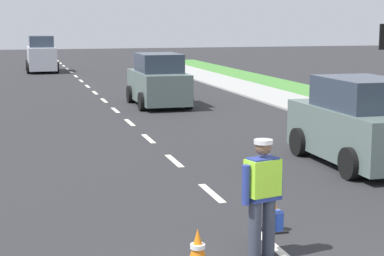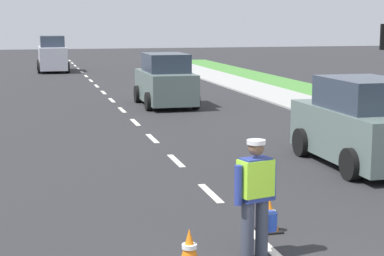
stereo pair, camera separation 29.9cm
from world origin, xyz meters
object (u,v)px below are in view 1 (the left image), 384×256
at_px(traffic_cone_far, 274,215).
at_px(car_parked_curbside, 359,125).
at_px(car_oncoming_third, 41,55).
at_px(traffic_cone_near, 198,250).
at_px(road_worker, 263,192).
at_px(car_outgoing_far, 158,82).

bearing_deg(traffic_cone_far, car_parked_curbside, 46.94).
bearing_deg(traffic_cone_far, car_oncoming_third, 93.47).
bearing_deg(traffic_cone_near, car_oncoming_third, 90.71).
bearing_deg(car_oncoming_third, car_parked_curbside, -79.03).
relative_size(road_worker, car_outgoing_far, 0.42).
height_order(road_worker, traffic_cone_far, road_worker).
bearing_deg(car_oncoming_third, traffic_cone_far, -86.53).
bearing_deg(traffic_cone_near, car_parked_curbside, 44.51).
relative_size(traffic_cone_far, car_oncoming_third, 0.13).
distance_m(road_worker, traffic_cone_far, 1.33).
height_order(traffic_cone_far, car_parked_curbside, car_parked_curbside).
xyz_separation_m(car_outgoing_far, car_oncoming_third, (-3.54, 18.13, 0.12)).
relative_size(traffic_cone_near, traffic_cone_far, 1.06).
xyz_separation_m(road_worker, car_outgoing_far, (2.10, 16.24, 0.00)).
bearing_deg(car_outgoing_far, car_oncoming_third, 101.06).
relative_size(road_worker, traffic_cone_far, 3.10).
bearing_deg(traffic_cone_near, road_worker, 13.72).
xyz_separation_m(traffic_cone_far, car_outgoing_far, (1.52, 15.24, 0.67)).
bearing_deg(car_oncoming_third, traffic_cone_near, -89.29).
height_order(road_worker, car_parked_curbside, car_parked_curbside).
bearing_deg(traffic_cone_far, car_outgoing_far, 84.30).
relative_size(road_worker, car_parked_curbside, 0.41).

